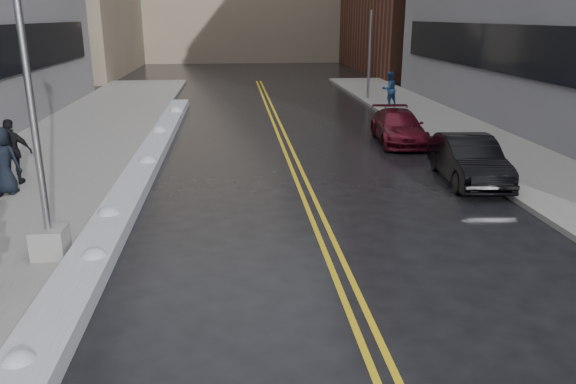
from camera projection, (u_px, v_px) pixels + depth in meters
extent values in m
plane|color=black|center=(212.00, 302.00, 9.92)|extent=(160.00, 160.00, 0.00)
cube|color=gray|center=(49.00, 164.00, 18.86)|extent=(5.50, 50.00, 0.15)
cube|color=gray|center=(498.00, 153.00, 20.32)|extent=(4.00, 50.00, 0.15)
cube|color=gold|center=(288.00, 160.00, 19.63)|extent=(0.12, 50.00, 0.01)
cube|color=gold|center=(297.00, 160.00, 19.66)|extent=(0.12, 50.00, 0.01)
cube|color=silver|center=(139.00, 175.00, 17.24)|extent=(0.90, 30.00, 0.34)
cube|color=gray|center=(50.00, 242.00, 11.38)|extent=(0.65, 0.65, 0.60)
cylinder|color=gray|center=(24.00, 49.00, 10.24)|extent=(0.14, 0.14, 7.00)
cylinder|color=maroon|center=(472.00, 144.00, 20.12)|extent=(0.24, 0.24, 0.60)
sphere|color=maroon|center=(473.00, 135.00, 20.03)|extent=(0.26, 0.26, 0.26)
cylinder|color=maroon|center=(473.00, 142.00, 20.10)|extent=(0.25, 0.10, 0.10)
cylinder|color=gray|center=(370.00, 55.00, 32.70)|extent=(0.14, 0.14, 5.00)
imported|color=#594C0C|center=(372.00, 1.00, 31.80)|extent=(0.16, 0.20, 1.00)
imported|color=black|center=(3.00, 161.00, 15.21)|extent=(0.99, 0.73, 1.84)
imported|color=black|center=(12.00, 152.00, 16.10)|extent=(1.12, 0.49, 1.90)
imported|color=navy|center=(389.00, 89.00, 30.08)|extent=(1.09, 0.98, 1.84)
imported|color=black|center=(469.00, 160.00, 16.88)|extent=(1.84, 4.33, 1.39)
imported|color=#480B16|center=(398.00, 127.00, 22.23)|extent=(2.12, 4.44, 1.25)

